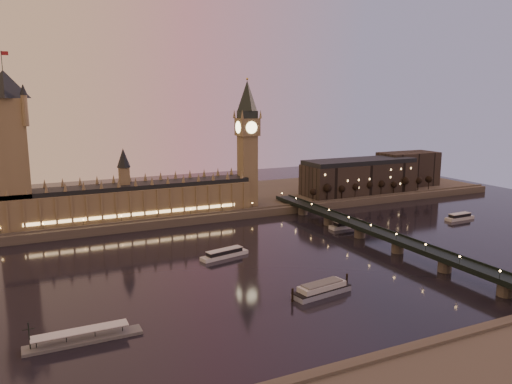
% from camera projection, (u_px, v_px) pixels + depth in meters
% --- Properties ---
extents(ground, '(700.00, 700.00, 0.00)m').
position_uv_depth(ground, '(250.00, 264.00, 286.45)').
color(ground, black).
rests_on(ground, ground).
extents(far_embankment, '(560.00, 130.00, 6.00)m').
position_uv_depth(far_embankment, '(203.00, 202.00, 444.90)').
color(far_embankment, '#423D35').
rests_on(far_embankment, ground).
extents(palace_of_westminster, '(180.00, 26.62, 52.00)m').
position_uv_depth(palace_of_westminster, '(133.00, 196.00, 372.72)').
color(palace_of_westminster, brown).
rests_on(palace_of_westminster, ground).
extents(victoria_tower, '(31.68, 31.68, 118.00)m').
position_uv_depth(victoria_tower, '(9.00, 141.00, 330.72)').
color(victoria_tower, brown).
rests_on(victoria_tower, ground).
extents(big_ben, '(17.68, 17.68, 104.00)m').
position_uv_depth(big_ben, '(247.00, 136.00, 404.72)').
color(big_ben, brown).
rests_on(big_ben, ground).
extents(westminster_bridge, '(13.20, 260.00, 15.30)m').
position_uv_depth(westminster_bridge, '(377.00, 236.00, 324.22)').
color(westminster_bridge, black).
rests_on(westminster_bridge, ground).
extents(city_block, '(155.00, 45.00, 34.00)m').
position_uv_depth(city_block, '(376.00, 174.00, 480.96)').
color(city_block, black).
rests_on(city_block, ground).
extents(bare_tree_0, '(6.34, 6.34, 12.88)m').
position_uv_depth(bare_tree_0, '(313.00, 191.00, 427.04)').
color(bare_tree_0, black).
rests_on(bare_tree_0, ground).
extents(bare_tree_1, '(6.34, 6.34, 12.88)m').
position_uv_depth(bare_tree_1, '(328.00, 190.00, 433.22)').
color(bare_tree_1, black).
rests_on(bare_tree_1, ground).
extents(bare_tree_2, '(6.34, 6.34, 12.88)m').
position_uv_depth(bare_tree_2, '(342.00, 188.00, 439.40)').
color(bare_tree_2, black).
rests_on(bare_tree_2, ground).
extents(bare_tree_3, '(6.34, 6.34, 12.88)m').
position_uv_depth(bare_tree_3, '(355.00, 187.00, 445.58)').
color(bare_tree_3, black).
rests_on(bare_tree_3, ground).
extents(bare_tree_4, '(6.34, 6.34, 12.88)m').
position_uv_depth(bare_tree_4, '(368.00, 186.00, 451.76)').
color(bare_tree_4, black).
rests_on(bare_tree_4, ground).
extents(bare_tree_5, '(6.34, 6.34, 12.88)m').
position_uv_depth(bare_tree_5, '(381.00, 185.00, 457.93)').
color(bare_tree_5, black).
rests_on(bare_tree_5, ground).
extents(bare_tree_6, '(6.34, 6.34, 12.88)m').
position_uv_depth(bare_tree_6, '(394.00, 184.00, 464.11)').
color(bare_tree_6, black).
rests_on(bare_tree_6, ground).
extents(bare_tree_7, '(6.34, 6.34, 12.88)m').
position_uv_depth(bare_tree_7, '(406.00, 182.00, 470.29)').
color(bare_tree_7, black).
rests_on(bare_tree_7, ground).
extents(bare_tree_8, '(6.34, 6.34, 12.88)m').
position_uv_depth(bare_tree_8, '(418.00, 181.00, 476.47)').
color(bare_tree_8, black).
rests_on(bare_tree_8, ground).
extents(bare_tree_9, '(6.34, 6.34, 12.88)m').
position_uv_depth(bare_tree_9, '(429.00, 180.00, 482.64)').
color(bare_tree_9, black).
rests_on(bare_tree_9, ground).
extents(cruise_boat_a, '(31.69, 13.31, 4.95)m').
position_uv_depth(cruise_boat_a, '(224.00, 254.00, 299.26)').
color(cruise_boat_a, silver).
rests_on(cruise_boat_a, ground).
extents(cruise_boat_b, '(28.97, 7.83, 5.32)m').
position_uv_depth(cruise_boat_b, '(348.00, 225.00, 367.36)').
color(cruise_boat_b, silver).
rests_on(cruise_boat_b, ground).
extents(cruise_boat_c, '(25.66, 7.68, 5.09)m').
position_uv_depth(cruise_boat_c, '(460.00, 217.00, 391.62)').
color(cruise_boat_c, silver).
rests_on(cruise_boat_c, ground).
extents(moored_barge, '(35.66, 13.31, 6.61)m').
position_uv_depth(moored_barge, '(322.00, 289.00, 242.16)').
color(moored_barge, gray).
rests_on(moored_barge, ground).
extents(pontoon_pier, '(44.81, 7.47, 11.95)m').
position_uv_depth(pontoon_pier, '(83.00, 339.00, 195.38)').
color(pontoon_pier, '#595B5E').
rests_on(pontoon_pier, ground).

